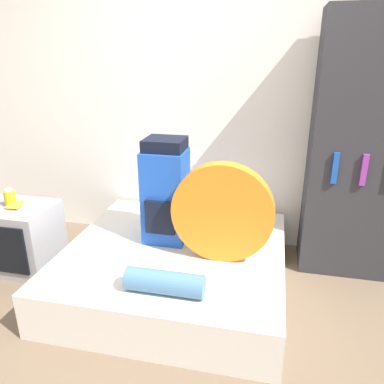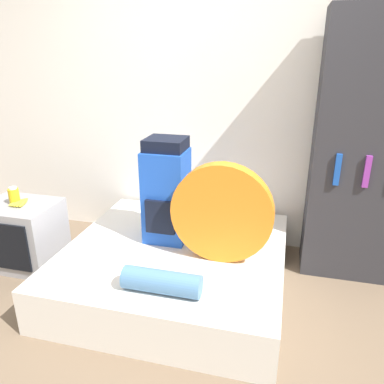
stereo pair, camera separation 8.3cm
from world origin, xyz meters
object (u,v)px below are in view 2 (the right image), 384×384
at_px(television, 23,234).
at_px(bookshelf, 364,152).
at_px(tent_bag, 222,213).
at_px(backpack, 166,192).
at_px(sleeping_roll, 162,282).
at_px(canister, 14,196).

distance_m(television, bookshelf, 2.80).
bearing_deg(tent_bag, backpack, 156.19).
height_order(television, bookshelf, bookshelf).
xyz_separation_m(backpack, sleeping_roll, (0.19, -0.68, -0.31)).
xyz_separation_m(tent_bag, sleeping_roll, (-0.27, -0.48, -0.28)).
relative_size(backpack, sleeping_roll, 1.64).
bearing_deg(television, bookshelf, 12.80).
relative_size(backpack, tent_bag, 1.13).
bearing_deg(sleeping_roll, bookshelf, 43.11).
bearing_deg(tent_bag, bookshelf, 34.80).
bearing_deg(television, backpack, 6.61).
bearing_deg(bookshelf, canister, -167.57).
relative_size(backpack, bookshelf, 0.40).
xyz_separation_m(television, bookshelf, (2.63, 0.60, 0.73)).
xyz_separation_m(tent_bag, canister, (-1.71, 0.07, -0.07)).
distance_m(tent_bag, bookshelf, 1.20).
bearing_deg(canister, backpack, 5.94).
distance_m(backpack, canister, 1.26).
bearing_deg(television, tent_bag, -2.07).
bearing_deg(backpack, sleeping_roll, -74.36).
distance_m(tent_bag, canister, 1.72).
height_order(tent_bag, sleeping_roll, tent_bag).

